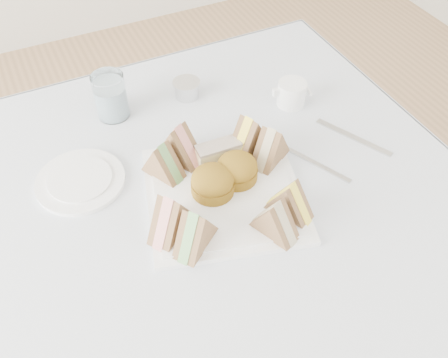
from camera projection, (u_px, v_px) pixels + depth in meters
name	position (u px, v px, depth m)	size (l,w,h in m)	color
table	(217.00, 300.00, 1.23)	(0.90, 0.90, 0.74)	brown
tablecloth	(215.00, 203.00, 0.96)	(1.02, 1.02, 0.01)	white
serving_plate	(224.00, 195.00, 0.96)	(0.29, 0.29, 0.01)	white
sandwich_fl_a	(171.00, 214.00, 0.86)	(0.10, 0.05, 0.09)	brown
sandwich_fl_b	(195.00, 229.00, 0.85)	(0.09, 0.04, 0.08)	brown
sandwich_fr_a	(290.00, 199.00, 0.90)	(0.09, 0.04, 0.08)	brown
sandwich_fr_b	(275.00, 218.00, 0.87)	(0.09, 0.04, 0.08)	brown
sandwich_bl_a	(163.00, 160.00, 0.96)	(0.09, 0.04, 0.08)	brown
sandwich_bl_b	(179.00, 143.00, 0.99)	(0.10, 0.05, 0.09)	brown
sandwich_br_a	(271.00, 145.00, 0.99)	(0.09, 0.04, 0.08)	brown
sandwich_br_b	(248.00, 134.00, 1.01)	(0.10, 0.05, 0.09)	brown
scone_left	(213.00, 182.00, 0.94)	(0.08, 0.08, 0.06)	brown
scone_right	(237.00, 169.00, 0.96)	(0.08, 0.08, 0.05)	brown
pastry_slice	(218.00, 152.00, 1.00)	(0.09, 0.04, 0.04)	beige
side_plate	(80.00, 181.00, 0.99)	(0.18, 0.18, 0.01)	white
water_glass	(111.00, 96.00, 1.10)	(0.07, 0.07, 0.11)	white
tea_strainer	(187.00, 90.00, 1.17)	(0.06, 0.06, 0.04)	silver
knife	(353.00, 137.00, 1.08)	(0.01, 0.18, 0.00)	silver
fork	(313.00, 162.00, 1.03)	(0.01, 0.17, 0.00)	silver
creamer_jug	(292.00, 94.00, 1.14)	(0.07, 0.07, 0.06)	white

